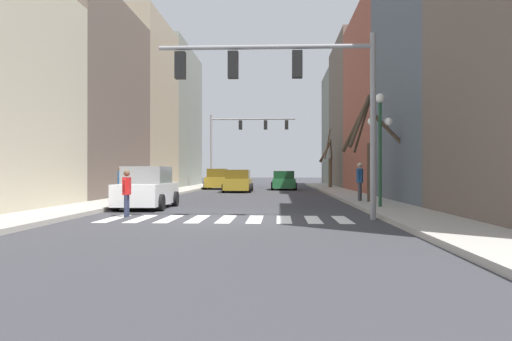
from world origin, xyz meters
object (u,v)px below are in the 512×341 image
at_px(traffic_signal_far, 242,133).
at_px(car_at_intersection, 238,182).
at_px(pedestrian_waiting_at_curb, 127,189).
at_px(street_lamp_right_corner, 380,127).
at_px(street_tree_left_mid, 329,163).
at_px(car_driving_away_lane, 217,180).
at_px(car_parked_left_near, 147,189).
at_px(street_tree_right_far, 368,149).
at_px(pedestrian_on_right_sidewalk, 360,178).
at_px(traffic_signal_near, 290,82).
at_px(pedestrian_near_right_corner, 120,181).
at_px(car_parked_right_near, 284,181).

distance_m(traffic_signal_far, car_at_intersection, 9.83).
relative_size(traffic_signal_far, pedestrian_waiting_at_curb, 5.04).
height_order(street_lamp_right_corner, street_tree_left_mid, street_tree_left_mid).
bearing_deg(car_driving_away_lane, traffic_signal_far, -39.51).
relative_size(car_parked_left_near, street_tree_right_far, 0.87).
height_order(traffic_signal_far, pedestrian_on_right_sidewalk, traffic_signal_far).
relative_size(car_at_intersection, street_tree_right_far, 0.90).
distance_m(traffic_signal_far, pedestrian_on_right_sidewalk, 23.67).
height_order(traffic_signal_near, street_tree_right_far, traffic_signal_near).
relative_size(street_lamp_right_corner, pedestrian_on_right_sidewalk, 2.46).
xyz_separation_m(car_driving_away_lane, pedestrian_near_right_corner, (-1.72, -21.27, 0.28)).
distance_m(car_parked_left_near, street_tree_left_mid, 25.95).
height_order(traffic_signal_near, car_parked_right_near, traffic_signal_near).
relative_size(car_parked_left_near, street_tree_left_mid, 0.83).
distance_m(car_at_intersection, pedestrian_waiting_at_curb, 20.60).
relative_size(street_lamp_right_corner, car_parked_right_near, 0.91).
distance_m(car_driving_away_lane, pedestrian_waiting_at_curb, 26.98).
bearing_deg(pedestrian_near_right_corner, car_at_intersection, 139.10).
bearing_deg(car_driving_away_lane, street_tree_right_far, -155.67).
bearing_deg(street_tree_right_far, pedestrian_on_right_sidewalk, 108.64).
relative_size(street_lamp_right_corner, car_at_intersection, 1.00).
xyz_separation_m(car_at_intersection, pedestrian_waiting_at_curb, (-2.00, -20.50, 0.14)).
distance_m(traffic_signal_near, street_tree_left_mid, 28.81).
distance_m(car_parked_left_near, street_tree_right_far, 9.82).
relative_size(car_at_intersection, pedestrian_waiting_at_curb, 2.82).
bearing_deg(traffic_signal_far, car_parked_right_near, -43.27).
bearing_deg(street_lamp_right_corner, street_tree_right_far, 87.97).
relative_size(car_parked_right_near, pedestrian_near_right_corner, 2.99).
distance_m(car_at_intersection, pedestrian_near_right_corner, 15.34).
bearing_deg(car_parked_right_near, pedestrian_near_right_corner, 159.61).
bearing_deg(street_lamp_right_corner, car_parked_right_near, 98.68).
xyz_separation_m(pedestrian_waiting_at_curb, pedestrian_near_right_corner, (-2.05, 5.70, 0.18)).
bearing_deg(pedestrian_near_right_corner, traffic_signal_far, 145.57).
bearing_deg(traffic_signal_far, street_lamp_right_corner, -74.54).
bearing_deg(street_lamp_right_corner, traffic_signal_far, 105.46).
bearing_deg(street_tree_right_far, traffic_signal_near, -117.45).
height_order(traffic_signal_near, car_driving_away_lane, traffic_signal_near).
bearing_deg(car_parked_left_near, traffic_signal_far, -4.39).
bearing_deg(car_driving_away_lane, pedestrian_on_right_sidewalk, -155.48).
xyz_separation_m(car_parked_left_near, pedestrian_near_right_corner, (-1.71, 1.90, 0.31)).
bearing_deg(pedestrian_waiting_at_curb, traffic_signal_near, 81.25).
bearing_deg(car_driving_away_lane, car_at_intersection, -160.25).
bearing_deg(street_lamp_right_corner, traffic_signal_near, -133.09).
relative_size(traffic_signal_far, car_parked_left_near, 1.84).
distance_m(pedestrian_on_right_sidewalk, street_tree_left_mid, 20.75).
distance_m(traffic_signal_near, street_lamp_right_corner, 5.27).
bearing_deg(traffic_signal_far, street_tree_left_mid, -11.12).
distance_m(traffic_signal_far, street_tree_right_far, 24.25).
distance_m(traffic_signal_far, car_parked_right_near, 6.75).
bearing_deg(pedestrian_waiting_at_curb, car_at_intersection, 172.51).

